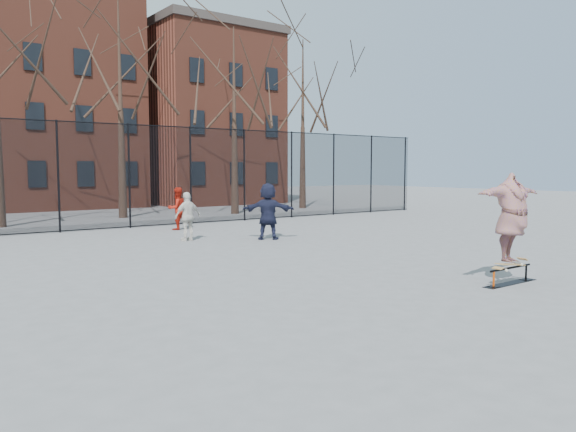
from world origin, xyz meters
TOP-DOWN VIEW (x-y plane):
  - ground at (0.00, 0.00)m, footprint 100.00×100.00m
  - skate_rail at (3.31, -1.70)m, footprint 1.53×0.23m
  - skateboard at (3.30, -1.70)m, footprint 0.84×0.20m
  - skater at (3.30, -1.70)m, footprint 2.21×0.77m
  - bystander_red at (2.38, 11.34)m, footprint 0.82×0.67m
  - bystander_white at (1.21, 8.15)m, footprint 0.94×0.47m
  - bystander_navy at (3.45, 6.93)m, footprint 1.67×1.47m
  - fence at (-0.01, 13.00)m, footprint 34.03×0.07m
  - tree_row at (-0.25, 17.15)m, footprint 33.66×7.46m
  - rowhouses at (0.72, 26.00)m, footprint 29.00×7.00m

SIDE VIEW (x-z plane):
  - ground at x=0.00m, z-range 0.00..0.00m
  - skate_rail at x=3.31m, z-range -0.04..0.30m
  - skateboard at x=3.30m, z-range 0.34..0.44m
  - bystander_white at x=1.21m, z-range 0.00..1.55m
  - bystander_red at x=2.38m, z-range 0.00..1.58m
  - bystander_navy at x=3.45m, z-range 0.00..1.83m
  - skater at x=3.30m, z-range 0.44..2.20m
  - fence at x=-0.01m, z-range 0.05..4.05m
  - rowhouses at x=0.72m, z-range -0.44..12.56m
  - tree_row at x=-0.25m, z-range 2.02..12.69m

